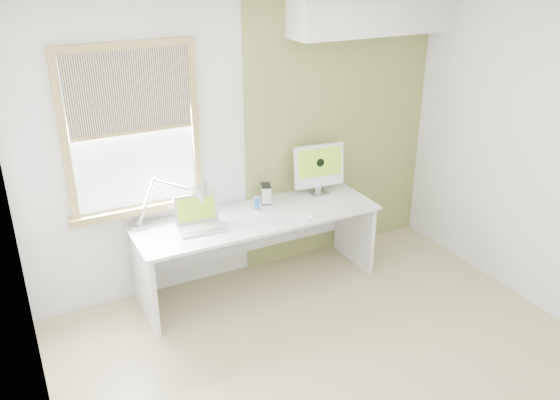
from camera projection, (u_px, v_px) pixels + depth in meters
room at (353, 216)px, 3.84m from camera, size 4.04×3.54×2.64m
accent_wall at (339, 127)px, 5.67m from camera, size 2.00×0.02×2.60m
soffit at (373, 10)px, 5.17m from camera, size 1.60×0.40×0.42m
window at (133, 132)px, 4.71m from camera, size 1.20×0.14×1.42m
desk at (255, 232)px, 5.29m from camera, size 2.20×0.70×0.73m
desk_lamp at (189, 198)px, 4.96m from camera, size 0.74×0.39×0.43m
laptop at (199, 220)px, 4.94m from camera, size 0.39×0.33×0.26m
phone_dock at (257, 206)px, 5.25m from camera, size 0.08×0.08×0.14m
external_drive at (266, 194)px, 5.39m from camera, size 0.13×0.16×0.18m
imac at (319, 167)px, 5.52m from camera, size 0.50×0.18×0.49m
keyboard at (322, 213)px, 5.20m from camera, size 0.43×0.14×0.02m
mouse at (311, 216)px, 5.11m from camera, size 0.08×0.12×0.03m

